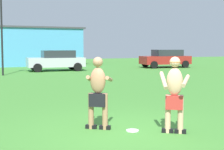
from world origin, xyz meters
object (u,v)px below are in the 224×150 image
Objects in this scene: player_in_black at (98,91)px; lamp_post at (2,23)px; frisbee at (132,131)px; car_red_near_post at (166,58)px; car_silver_mid_lot at (56,60)px; player_with_cap at (175,91)px.

player_in_black is 16.00m from lamp_post.
player_in_black is at bearing 141.01° from frisbee.
player_in_black is 0.38× the size of car_red_near_post.
player_in_black is 0.38× the size of car_silver_mid_lot.
car_silver_mid_lot is at bearing 30.34° from lamp_post.
car_silver_mid_lot is (3.26, 18.80, 0.81)m from frisbee.
frisbee is 16.70m from lamp_post.
car_red_near_post is 0.81× the size of lamp_post.
player_with_cap is 1.02× the size of player_in_black.
frisbee is at bearing 145.08° from player_with_cap.
player_in_black is 22.81m from car_red_near_post.
player_in_black is 18.70m from car_silver_mid_lot.
player_in_black reaches higher than car_red_near_post.
player_in_black is at bearing 143.18° from player_with_cap.
lamp_post is at bearing 95.90° from player_with_cap.
car_silver_mid_lot is at bearing 179.39° from car_red_near_post.
player_with_cap is 17.12m from lamp_post.
lamp_post is (-14.11, -2.38, 2.57)m from car_red_near_post.
frisbee is at bearing -38.99° from player_in_black.
player_with_cap is 22.86m from car_red_near_post.
lamp_post is (-4.24, -2.48, 2.57)m from car_silver_mid_lot.
lamp_post reaches higher than frisbee.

